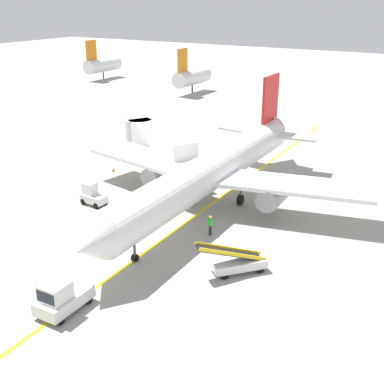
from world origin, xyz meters
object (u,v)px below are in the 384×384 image
Objects in this scene: belt_loader_forward_hold at (237,262)px; safety_cone_nose_right at (113,170)px; ground_crew_marshaller at (210,225)px; baggage_tug_near_wing at (93,195)px; jet_bridge at (154,139)px; pushback_tug at (61,297)px; airliner at (212,170)px; safety_cone_nose_left at (179,177)px.

safety_cone_nose_right is (-21.16, 12.20, -0.56)m from belt_loader_forward_hold.
ground_crew_marshaller is (-4.43, 4.05, 0.13)m from belt_loader_forward_hold.
baggage_tug_near_wing is at bearing 166.69° from belt_loader_forward_hold.
jet_bridge reaches higher than pushback_tug.
pushback_tug is at bearing -89.10° from airliner.
belt_loader_forward_hold is 6.00m from ground_crew_marshaller.
safety_cone_nose_right is (-14.14, 22.01, -0.77)m from pushback_tug.
safety_cone_nose_left is at bearing -15.27° from jet_bridge.
safety_cone_nose_right is at bearing 122.71° from pushback_tug.
baggage_tug_near_wing is at bearing -61.93° from safety_cone_nose_right.
ground_crew_marshaller is at bearing -39.86° from jet_bridge.
ground_crew_marshaller is at bearing -46.80° from safety_cone_nose_left.
jet_bridge is 2.68× the size of belt_loader_forward_hold.
airliner is 14.45m from safety_cone_nose_right.
safety_cone_nose_left is (-13.71, 13.93, -0.56)m from belt_loader_forward_hold.
safety_cone_nose_left is at bearing 133.20° from ground_crew_marshaller.
baggage_tug_near_wing is at bearing -107.07° from safety_cone_nose_left.
ground_crew_marshaller is 18.62m from safety_cone_nose_right.
safety_cone_nose_left is at bearing 145.41° from airliner.
jet_bridge reaches higher than belt_loader_forward_hold.
belt_loader_forward_hold reaches higher than safety_cone_nose_left.
baggage_tug_near_wing is 0.54× the size of belt_loader_forward_hold.
ground_crew_marshaller is (12.34, 0.08, -0.02)m from baggage_tug_near_wing.
pushback_tug is 1.46× the size of baggage_tug_near_wing.
pushback_tug is at bearing -57.29° from safety_cone_nose_right.
jet_bridge is 17.24m from ground_crew_marshaller.
airliner is at bearing -34.59° from safety_cone_nose_left.
ground_crew_marshaller reaches higher than safety_cone_nose_left.
belt_loader_forward_hold is at bearing -45.46° from safety_cone_nose_left.
pushback_tug reaches higher than baggage_tug_near_wing.
pushback_tug is at bearing -67.06° from jet_bridge.
belt_loader_forward_hold is at bearing -29.98° from safety_cone_nose_right.
safety_cone_nose_left is (-6.38, 4.40, -3.20)m from airliner.
belt_loader_forward_hold is 19.55m from safety_cone_nose_left.
baggage_tug_near_wing is at bearing -149.52° from airliner.
ground_crew_marshaller is at bearing 0.38° from baggage_tug_near_wing.
jet_bridge is 28.06× the size of safety_cone_nose_right.
ground_crew_marshaller is (2.59, 13.86, -0.08)m from pushback_tug.
ground_crew_marshaller is (2.89, -5.48, -2.51)m from airliner.
jet_bridge is (-10.18, 5.44, 0.12)m from airliner.
pushback_tug is 2.14× the size of ground_crew_marshaller.
belt_loader_forward_hold reaches higher than ground_crew_marshaller.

